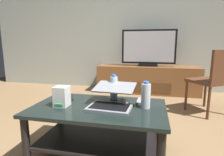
{
  "coord_description": "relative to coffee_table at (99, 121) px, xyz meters",
  "views": [
    {
      "loc": [
        0.41,
        -1.4,
        0.96
      ],
      "look_at": [
        -0.0,
        0.53,
        0.59
      ],
      "focal_mm": 29.76,
      "sensor_mm": 36.0,
      "label": 1
    }
  ],
  "objects": [
    {
      "name": "ground_plane",
      "position": [
        0.01,
        -0.03,
        -0.31
      ],
      "size": [
        7.68,
        7.68,
        0.0
      ],
      "primitive_type": "plane",
      "color": "olive"
    },
    {
      "name": "back_wall",
      "position": [
        0.01,
        2.57,
        1.09
      ],
      "size": [
        6.4,
        0.12,
        2.8
      ],
      "primitive_type": "cube",
      "color": "#A8B2A8",
      "rests_on": "ground"
    },
    {
      "name": "coffee_table",
      "position": [
        0.0,
        0.0,
        0.0
      ],
      "size": [
        1.1,
        0.66,
        0.44
      ],
      "color": "black",
      "rests_on": "ground"
    },
    {
      "name": "media_cabinet",
      "position": [
        0.34,
        2.25,
        -0.04
      ],
      "size": [
        1.94,
        0.52,
        0.53
      ],
      "color": "brown",
      "rests_on": "ground"
    },
    {
      "name": "television",
      "position": [
        0.34,
        2.23,
        0.56
      ],
      "size": [
        1.02,
        0.2,
        0.69
      ],
      "color": "black",
      "rests_on": "media_cabinet"
    },
    {
      "name": "dining_chair",
      "position": [
        1.24,
        1.23,
        0.2
      ],
      "size": [
        0.61,
        0.61,
        0.88
      ],
      "color": "#59331E",
      "rests_on": "ground"
    },
    {
      "name": "laptop",
      "position": [
        0.11,
        0.03,
        0.2
      ],
      "size": [
        0.37,
        0.43,
        0.17
      ],
      "color": "gray",
      "rests_on": "coffee_table"
    },
    {
      "name": "router_box",
      "position": [
        -0.3,
        -0.06,
        0.22
      ],
      "size": [
        0.11,
        0.12,
        0.17
      ],
      "color": "white",
      "rests_on": "coffee_table"
    },
    {
      "name": "water_bottle_near",
      "position": [
        0.08,
        0.23,
        0.25
      ],
      "size": [
        0.07,
        0.07,
        0.23
      ],
      "color": "silver",
      "rests_on": "coffee_table"
    },
    {
      "name": "water_bottle_far",
      "position": [
        0.39,
        0.04,
        0.24
      ],
      "size": [
        0.07,
        0.07,
        0.22
      ],
      "color": "silver",
      "rests_on": "coffee_table"
    },
    {
      "name": "cell_phone",
      "position": [
        -0.34,
        0.15,
        0.14
      ],
      "size": [
        0.13,
        0.16,
        0.01
      ],
      "primitive_type": "cube",
      "rotation": [
        0.0,
        0.0,
        0.52
      ],
      "color": "black",
      "rests_on": "coffee_table"
    },
    {
      "name": "tv_remote",
      "position": [
        0.33,
        0.19,
        0.15
      ],
      "size": [
        0.05,
        0.16,
        0.02
      ],
      "primitive_type": "cube",
      "rotation": [
        0.0,
        0.0,
        -0.05
      ],
      "color": "#99999E",
      "rests_on": "coffee_table"
    }
  ]
}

